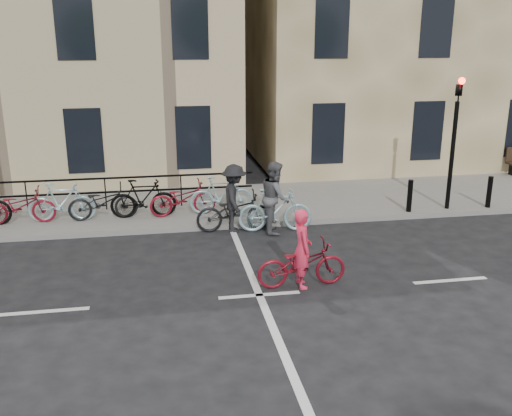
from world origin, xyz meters
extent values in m
plane|color=black|center=(0.00, 0.00, 0.00)|extent=(120.00, 120.00, 0.00)
cube|color=slate|center=(-4.00, 6.00, 0.07)|extent=(46.00, 4.00, 0.15)
cube|color=#918057|center=(9.00, 13.00, 6.15)|extent=(14.00, 10.00, 12.00)
cylinder|color=black|center=(6.20, 4.35, 1.65)|extent=(0.12, 0.12, 3.00)
imported|color=black|center=(6.20, 4.35, 3.60)|extent=(0.15, 0.18, 0.90)
sphere|color=#FF0C05|center=(6.20, 4.23, 3.70)|extent=(0.18, 0.18, 0.18)
cylinder|color=black|center=(5.00, 4.25, 0.60)|extent=(0.14, 0.14, 0.90)
cylinder|color=black|center=(7.40, 4.25, 0.60)|extent=(0.14, 0.14, 0.90)
cube|color=black|center=(-3.82, 5.90, 0.62)|extent=(9.35, 0.04, 0.95)
imported|color=maroon|center=(-5.40, 5.00, 0.62)|extent=(1.80, 0.63, 0.95)
imported|color=#99C2C9|center=(-4.35, 5.00, 0.68)|extent=(1.75, 0.49, 1.05)
imported|color=black|center=(-3.30, 5.00, 0.62)|extent=(1.80, 0.63, 0.95)
imported|color=black|center=(-2.25, 5.00, 0.68)|extent=(1.75, 0.49, 1.05)
imported|color=maroon|center=(-1.20, 5.00, 0.62)|extent=(1.80, 0.63, 0.95)
imported|color=#99C2C9|center=(-0.15, 5.00, 0.68)|extent=(1.75, 0.49, 1.05)
imported|color=maroon|center=(0.91, 0.29, 0.47)|extent=(1.82, 0.68, 0.95)
imported|color=#F02A4B|center=(0.91, 0.29, 0.80)|extent=(0.40, 0.60, 1.61)
imported|color=#99C2C9|center=(1.07, 3.66, 0.57)|extent=(1.95, 0.73, 1.14)
imported|color=#4F5054|center=(1.07, 3.66, 0.92)|extent=(0.79, 0.96, 1.84)
imported|color=black|center=(0.06, 3.90, 0.51)|extent=(1.96, 0.69, 1.03)
imported|color=black|center=(0.06, 3.90, 0.87)|extent=(0.65, 1.13, 1.74)
camera|label=1|loc=(-1.82, -9.95, 4.83)|focal=40.00mm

